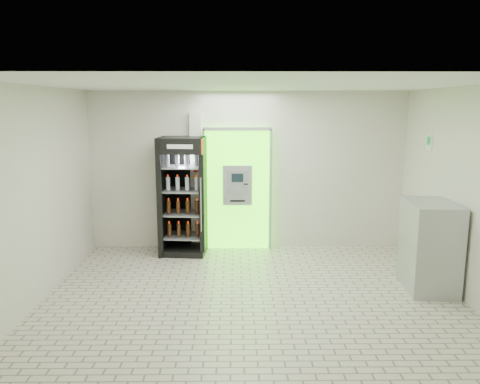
{
  "coord_description": "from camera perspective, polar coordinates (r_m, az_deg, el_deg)",
  "views": [
    {
      "loc": [
        -0.24,
        -6.35,
        2.74
      ],
      "look_at": [
        -0.16,
        1.2,
        1.33
      ],
      "focal_mm": 35.0,
      "sensor_mm": 36.0,
      "label": 1
    }
  ],
  "objects": [
    {
      "name": "pillar",
      "position": [
        8.95,
        -5.32,
        1.29
      ],
      "size": [
        0.22,
        0.11,
        2.6
      ],
      "color": "silver",
      "rests_on": "ground"
    },
    {
      "name": "beverage_cooler",
      "position": [
        8.71,
        -6.9,
        -0.74
      ],
      "size": [
        0.87,
        0.8,
        2.17
      ],
      "rotation": [
        0.0,
        0.0,
        -0.09
      ],
      "color": "black",
      "rests_on": "ground"
    },
    {
      "name": "ground",
      "position": [
        6.92,
        1.47,
        -12.73
      ],
      "size": [
        6.0,
        6.0,
        0.0
      ],
      "primitive_type": "plane",
      "color": "#BFB69E",
      "rests_on": "ground"
    },
    {
      "name": "atm_assembly",
      "position": [
        8.9,
        -0.32,
        0.44
      ],
      "size": [
        1.3,
        0.24,
        2.33
      ],
      "color": "#4AFF12",
      "rests_on": "ground"
    },
    {
      "name": "steel_cabinet",
      "position": [
        7.56,
        22.08,
        -6.11
      ],
      "size": [
        0.75,
        1.05,
        1.33
      ],
      "rotation": [
        0.0,
        0.0,
        -0.08
      ],
      "color": "#A0A3A8",
      "rests_on": "ground"
    },
    {
      "name": "room_shell",
      "position": [
        6.42,
        1.55,
        2.55
      ],
      "size": [
        6.0,
        6.0,
        6.0
      ],
      "color": "beige",
      "rests_on": "ground"
    },
    {
      "name": "exit_sign",
      "position": [
        8.42,
        22.07,
        5.61
      ],
      "size": [
        0.02,
        0.22,
        0.26
      ],
      "color": "white",
      "rests_on": "room_shell"
    }
  ]
}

